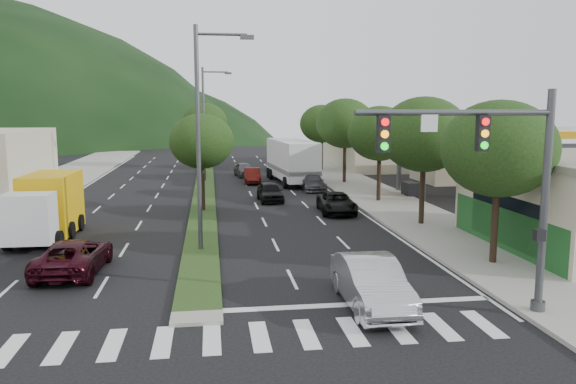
{
  "coord_description": "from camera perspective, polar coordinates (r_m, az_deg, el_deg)",
  "views": [
    {
      "loc": [
        0.51,
        -17.13,
        6.4
      ],
      "look_at": [
        4.43,
        11.05,
        2.19
      ],
      "focal_mm": 35.0,
      "sensor_mm": 36.0,
      "label": 1
    }
  ],
  "objects": [
    {
      "name": "tree_r_d",
      "position": [
        48.53,
        5.82,
        6.94
      ],
      "size": [
        5.0,
        5.0,
        7.17
      ],
      "color": "black",
      "rests_on": "sidewalk_right"
    },
    {
      "name": "box_truck",
      "position": [
        30.33,
        -23.24,
        -1.57
      ],
      "size": [
        2.6,
        6.46,
        3.17
      ],
      "rotation": [
        0.0,
        0.0,
        3.13
      ],
      "color": "silver",
      "rests_on": "ground"
    },
    {
      "name": "tree_r_a",
      "position": [
        24.11,
        20.63,
        4.12
      ],
      "size": [
        4.6,
        4.6,
        6.63
      ],
      "color": "black",
      "rests_on": "sidewalk_right"
    },
    {
      "name": "sidewalk_left",
      "position": [
        44.7,
        -25.42,
        -0.54
      ],
      "size": [
        6.0,
        90.0,
        0.15
      ],
      "primitive_type": "cube",
      "color": "gray",
      "rests_on": "ground"
    },
    {
      "name": "tree_med_far",
      "position": [
        61.15,
        -8.46,
        7.03
      ],
      "size": [
        4.8,
        4.8,
        6.94
      ],
      "color": "black",
      "rests_on": "median"
    },
    {
      "name": "sedan_silver",
      "position": [
        18.67,
        8.44,
        -9.1
      ],
      "size": [
        1.72,
        4.91,
        1.62
      ],
      "primitive_type": "imported",
      "rotation": [
        0.0,
        0.0,
        0.0
      ],
      "color": "#AFB2B7",
      "rests_on": "ground"
    },
    {
      "name": "sidewalk_right",
      "position": [
        44.26,
        7.88,
        0.13
      ],
      "size": [
        5.0,
        90.0,
        0.15
      ],
      "primitive_type": "cube",
      "color": "gray",
      "rests_on": "ground"
    },
    {
      "name": "ground",
      "position": [
        18.3,
        -9.21,
        -12.17
      ],
      "size": [
        160.0,
        160.0,
        0.0
      ],
      "primitive_type": "plane",
      "color": "black",
      "rests_on": "ground"
    },
    {
      "name": "streetlight_mid",
      "position": [
        50.14,
        -8.34,
        7.4
      ],
      "size": [
        2.6,
        0.25,
        10.0
      ],
      "color": "#47494C",
      "rests_on": "ground"
    },
    {
      "name": "motorhome",
      "position": [
        49.07,
        0.41,
        3.24
      ],
      "size": [
        3.71,
        9.83,
        3.69
      ],
      "rotation": [
        0.0,
        0.0,
        0.08
      ],
      "color": "silver",
      "rests_on": "ground"
    },
    {
      "name": "tree_r_e",
      "position": [
        58.3,
        3.47,
        6.92
      ],
      "size": [
        4.6,
        4.6,
        6.71
      ],
      "color": "black",
      "rests_on": "sidewalk_right"
    },
    {
      "name": "car_queue_f",
      "position": [
        59.27,
        -1.2,
        2.89
      ],
      "size": [
        2.4,
        4.91,
        1.38
      ],
      "primitive_type": "imported",
      "rotation": [
        0.0,
        0.0,
        -0.1
      ],
      "color": "black",
      "rests_on": "ground"
    },
    {
      "name": "car_queue_b",
      "position": [
        44.7,
        2.49,
        1.0
      ],
      "size": [
        1.77,
        4.34,
        1.26
      ],
      "primitive_type": "imported",
      "rotation": [
        0.0,
        0.0,
        -0.0
      ],
      "color": "#49494E",
      "rests_on": "ground"
    },
    {
      "name": "tree_r_b",
      "position": [
        31.35,
        13.66,
        5.69
      ],
      "size": [
        4.8,
        4.8,
        6.94
      ],
      "color": "black",
      "rests_on": "sidewalk_right"
    },
    {
      "name": "traffic_signal",
      "position": [
        17.86,
        20.65,
        2.24
      ],
      "size": [
        6.12,
        0.4,
        7.0
      ],
      "color": "#47494C",
      "rests_on": "ground"
    },
    {
      "name": "crosswalk",
      "position": [
        16.44,
        -9.36,
        -14.6
      ],
      "size": [
        19.0,
        2.2,
        0.01
      ],
      "primitive_type": "cube",
      "color": "silver",
      "rests_on": "ground"
    },
    {
      "name": "suv_maroon",
      "position": [
        23.75,
        -20.93,
        -6.09
      ],
      "size": [
        2.49,
        4.98,
        1.35
      ],
      "primitive_type": "imported",
      "rotation": [
        0.0,
        0.0,
        3.09
      ],
      "color": "black",
      "rests_on": "ground"
    },
    {
      "name": "car_queue_a",
      "position": [
        39.23,
        -1.84,
        0.03
      ],
      "size": [
        1.73,
        4.02,
        1.35
      ],
      "primitive_type": "imported",
      "rotation": [
        0.0,
        0.0,
        0.04
      ],
      "color": "black",
      "rests_on": "ground"
    },
    {
      "name": "tree_med_near",
      "position": [
        35.19,
        -8.77,
        5.11
      ],
      "size": [
        4.0,
        4.0,
        6.02
      ],
      "color": "black",
      "rests_on": "median"
    },
    {
      "name": "car_queue_d",
      "position": [
        34.95,
        4.96,
        -1.11
      ],
      "size": [
        2.4,
        4.67,
        1.26
      ],
      "primitive_type": "imported",
      "rotation": [
        0.0,
        0.0,
        -0.07
      ],
      "color": "black",
      "rests_on": "ground"
    },
    {
      "name": "car_queue_e",
      "position": [
        53.99,
        -4.47,
        2.31
      ],
      "size": [
        2.1,
        4.13,
        1.35
      ],
      "primitive_type": "imported",
      "rotation": [
        0.0,
        0.0,
        0.13
      ],
      "color": "#505055",
      "rests_on": "ground"
    },
    {
      "name": "car_queue_c",
      "position": [
        49.06,
        -3.67,
        1.67
      ],
      "size": [
        1.49,
        3.97,
        1.3
      ],
      "primitive_type": "imported",
      "rotation": [
        0.0,
        0.0,
        -0.03
      ],
      "color": "#460F0B",
      "rests_on": "ground"
    },
    {
      "name": "tree_r_c",
      "position": [
        38.91,
        9.32,
        5.88
      ],
      "size": [
        4.4,
        4.4,
        6.48
      ],
      "color": "black",
      "rests_on": "sidewalk_right"
    },
    {
      "name": "median",
      "position": [
        45.58,
        -8.48,
        0.33
      ],
      "size": [
        1.6,
        56.0,
        0.12
      ],
      "primitive_type": "cube",
      "color": "#1C3A15",
      "rests_on": "ground"
    },
    {
      "name": "bldg_right_far",
      "position": [
        64.13,
        9.35,
        4.91
      ],
      "size": [
        10.0,
        16.0,
        5.2
      ],
      "primitive_type": "cube",
      "color": "#B7AB91",
      "rests_on": "ground"
    },
    {
      "name": "streetlight_near",
      "position": [
        25.15,
        -8.66,
        6.46
      ],
      "size": [
        2.6,
        0.25,
        10.0
      ],
      "color": "#47494C",
      "rests_on": "ground"
    },
    {
      "name": "gas_canopy",
      "position": [
        43.32,
        17.45,
        5.72
      ],
      "size": [
        12.2,
        8.2,
        5.25
      ],
      "color": "silver",
      "rests_on": "ground"
    }
  ]
}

